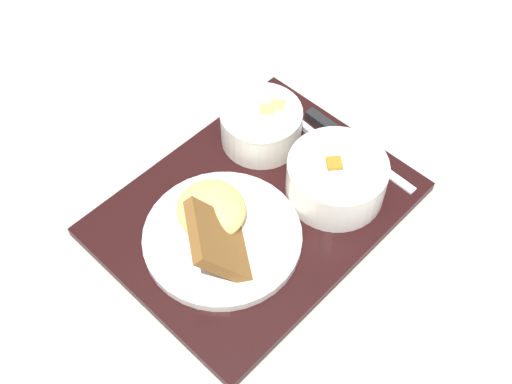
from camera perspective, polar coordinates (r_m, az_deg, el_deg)
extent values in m
plane|color=#ADA89E|center=(0.87, 0.00, -1.77)|extent=(4.00, 4.00, 0.00)
cube|color=black|center=(0.86, 0.00, -1.49)|extent=(0.42, 0.34, 0.02)
cylinder|color=silver|center=(0.85, 7.15, 1.20)|extent=(0.13, 0.13, 0.06)
torus|color=silver|center=(0.83, 7.33, 2.32)|extent=(0.13, 0.13, 0.01)
cylinder|color=#8EBC6B|center=(0.85, 7.90, 3.45)|extent=(0.04, 0.04, 0.02)
cylinder|color=#8EBC6B|center=(0.83, 7.74, 1.98)|extent=(0.06, 0.06, 0.01)
cylinder|color=#8EBC6B|center=(0.84, 7.41, 2.06)|extent=(0.06, 0.06, 0.01)
cube|color=orange|center=(0.84, 6.08, 3.09)|extent=(0.02, 0.02, 0.01)
cube|color=orange|center=(0.84, 6.63, 2.97)|extent=(0.02, 0.02, 0.01)
cube|color=orange|center=(0.83, 6.94, 2.33)|extent=(0.03, 0.03, 0.02)
cylinder|color=silver|center=(0.91, 0.47, 5.93)|extent=(0.11, 0.11, 0.06)
torus|color=silver|center=(0.89, 0.48, 7.06)|extent=(0.12, 0.12, 0.01)
cylinder|color=#C67F3D|center=(0.90, 0.47, 6.17)|extent=(0.10, 0.10, 0.04)
cube|color=#E5A356|center=(0.90, 1.92, 7.47)|extent=(0.03, 0.03, 0.01)
cube|color=#E5A356|center=(0.89, 0.95, 7.09)|extent=(0.03, 0.03, 0.01)
cylinder|color=silver|center=(0.82, -3.18, -3.91)|extent=(0.20, 0.20, 0.01)
ellipsoid|color=#EFC666|center=(0.81, -4.01, -1.57)|extent=(0.12, 0.12, 0.04)
cube|color=brown|center=(0.78, -3.39, -4.38)|extent=(0.11, 0.11, 0.08)
cube|color=silver|center=(0.91, 11.04, 2.12)|extent=(0.03, 0.12, 0.00)
cube|color=black|center=(0.94, 6.52, 5.71)|extent=(0.03, 0.08, 0.02)
ellipsoid|color=silver|center=(0.90, 8.74, 2.33)|extent=(0.04, 0.04, 0.01)
cube|color=silver|center=(0.93, 5.70, 4.73)|extent=(0.02, 0.09, 0.01)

